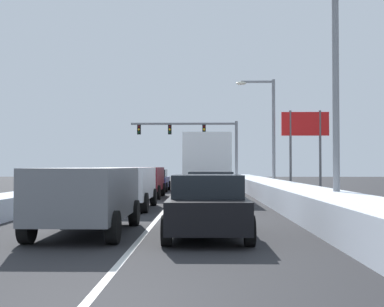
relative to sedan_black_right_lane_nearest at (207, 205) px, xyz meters
The scene contains 16 objects.
ground_plane 10.82m from the sedan_black_right_lane_nearest, 98.43° to the left, with size 120.00×120.00×0.00m, color #28282B.
lane_stripe_between_right_lane_and_center_lane 15.10m from the sedan_black_right_lane_nearest, 96.02° to the left, with size 0.14×47.59×0.01m, color silver.
snow_bank_right_shoulder 15.46m from the sedan_black_right_lane_nearest, 76.08° to the left, with size 2.07×47.59×0.89m, color silver.
snow_bank_left_shoulder 16.51m from the sedan_black_right_lane_nearest, 114.64° to the left, with size 1.55×47.59×0.72m, color silver.
sedan_black_right_lane_nearest is the anchor object (origin of this frame).
sedan_silver_right_lane_second 6.81m from the sedan_black_right_lane_nearest, 88.37° to the left, with size 2.00×4.50×1.51m.
box_truck_right_lane_third 14.70m from the sedan_black_right_lane_nearest, 89.53° to the left, with size 2.53×7.20×3.36m.
sedan_red_right_lane_fourth 22.77m from the sedan_black_right_lane_nearest, 90.11° to the left, with size 2.00×4.50×1.51m.
suv_gray_center_lane_nearest 3.08m from the sedan_black_right_lane_nearest, behind, with size 2.16×4.90×1.67m.
suv_white_center_lane_second 8.38m from the sedan_black_right_lane_nearest, 112.45° to the left, with size 2.16×4.90×1.67m.
suv_maroon_center_lane_third 15.42m from the sedan_black_right_lane_nearest, 102.57° to the left, with size 2.16×4.90×1.67m.
sedan_navy_center_lane_fourth 22.24m from the sedan_black_right_lane_nearest, 98.77° to the left, with size 2.00×4.50×1.51m.
traffic_light_gantry 36.83m from the sedan_black_right_lane_nearest, 90.63° to the left, with size 10.60×0.47×6.20m.
street_lamp_right_near 7.08m from the sedan_black_right_lane_nearest, 46.73° to the left, with size 2.66×0.36×8.18m.
street_lamp_right_mid 22.27m from the sedan_black_right_lane_nearest, 78.43° to the left, with size 2.66×0.36×7.65m.
roadside_sign_right 22.61m from the sedan_black_right_lane_nearest, 72.09° to the left, with size 3.20×0.16×5.50m.
Camera 1 is at (1.44, -5.49, 1.71)m, focal length 46.17 mm.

